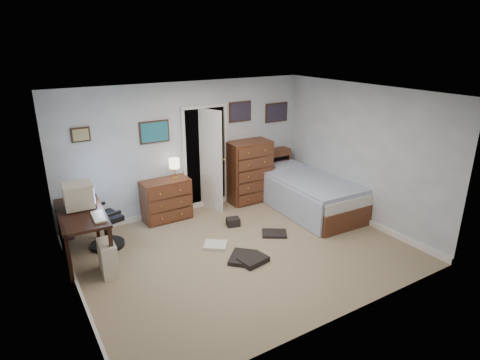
% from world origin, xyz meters
% --- Properties ---
extents(floor, '(5.00, 4.00, 0.02)m').
position_xyz_m(floor, '(0.00, 0.00, -0.01)').
color(floor, gray).
rests_on(floor, ground).
extents(computer_desk, '(0.73, 1.44, 0.81)m').
position_xyz_m(computer_desk, '(-2.30, 1.04, 0.62)').
color(computer_desk, black).
rests_on(computer_desk, floor).
extents(crt_monitor, '(0.44, 0.41, 0.39)m').
position_xyz_m(crt_monitor, '(-2.18, 1.19, 1.01)').
color(crt_monitor, beige).
rests_on(crt_monitor, computer_desk).
extents(keyboard, '(0.19, 0.44, 0.03)m').
position_xyz_m(keyboard, '(-2.02, 0.69, 0.82)').
color(keyboard, beige).
rests_on(keyboard, computer_desk).
extents(pc_tower, '(0.25, 0.46, 0.49)m').
position_xyz_m(pc_tower, '(-2.00, 0.49, 0.24)').
color(pc_tower, beige).
rests_on(pc_tower, floor).
extents(office_chair, '(0.66, 0.66, 1.12)m').
position_xyz_m(office_chair, '(-1.88, 1.28, 0.43)').
color(office_chair, black).
rests_on(office_chair, floor).
extents(media_stack, '(0.15, 0.15, 0.72)m').
position_xyz_m(media_stack, '(-2.32, 1.91, 0.36)').
color(media_stack, maroon).
rests_on(media_stack, floor).
extents(low_dresser, '(0.89, 0.46, 0.78)m').
position_xyz_m(low_dresser, '(-0.59, 1.77, 0.39)').
color(low_dresser, brown).
rests_on(low_dresser, floor).
extents(table_lamp, '(0.20, 0.20, 0.38)m').
position_xyz_m(table_lamp, '(-0.39, 1.77, 1.06)').
color(table_lamp, gold).
rests_on(table_lamp, low_dresser).
extents(doorway, '(0.96, 1.12, 2.05)m').
position_xyz_m(doorway, '(0.35, 2.27, 1.00)').
color(doorway, black).
rests_on(doorway, floor).
extents(tall_dresser, '(0.89, 0.55, 1.28)m').
position_xyz_m(tall_dresser, '(1.22, 1.75, 0.64)').
color(tall_dresser, brown).
rests_on(tall_dresser, floor).
extents(headboard_bookcase, '(1.09, 0.29, 0.98)m').
position_xyz_m(headboard_bookcase, '(1.75, 1.86, 0.52)').
color(headboard_bookcase, brown).
rests_on(headboard_bookcase, floor).
extents(bed, '(1.28, 2.28, 0.73)m').
position_xyz_m(bed, '(1.98, 0.72, 0.35)').
color(bed, brown).
rests_on(bed, floor).
extents(wall_posters, '(4.38, 0.04, 0.60)m').
position_xyz_m(wall_posters, '(0.57, 1.98, 1.75)').
color(wall_posters, '#331E11').
rests_on(wall_posters, floor).
extents(floor_clutter, '(1.58, 1.57, 0.15)m').
position_xyz_m(floor_clutter, '(0.06, 0.06, 0.04)').
color(floor_clutter, silver).
rests_on(floor_clutter, floor).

